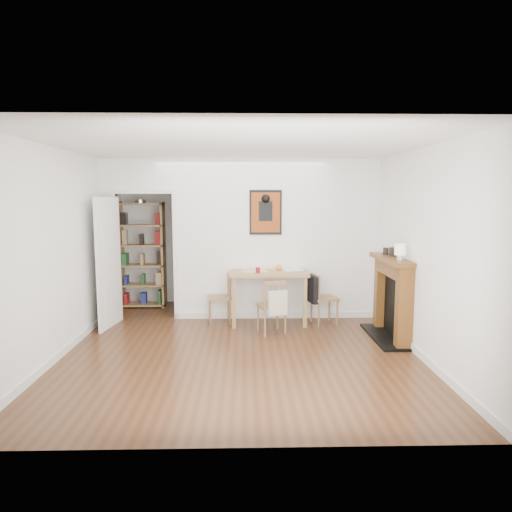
{
  "coord_description": "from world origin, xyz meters",
  "views": [
    {
      "loc": [
        0.07,
        -6.02,
        1.99
      ],
      "look_at": [
        0.23,
        0.6,
        1.14
      ],
      "focal_mm": 32.0,
      "sensor_mm": 36.0,
      "label": 1
    }
  ],
  "objects_px": {
    "chair_right": "(323,298)",
    "fireplace": "(393,295)",
    "chair_left": "(220,298)",
    "mantel_lamp": "(400,250)",
    "dining_table": "(269,277)",
    "red_glass": "(258,270)",
    "ceramic_jar_b": "(386,251)",
    "bookshelf": "(142,255)",
    "chair_front": "(272,306)",
    "ceramic_jar_a": "(393,252)",
    "notebook": "(292,270)",
    "orange_fruit": "(279,267)"
  },
  "relations": [
    {
      "from": "chair_right",
      "to": "notebook",
      "type": "relative_size",
      "value": 2.61
    },
    {
      "from": "chair_left",
      "to": "chair_right",
      "type": "height_order",
      "value": "chair_right"
    },
    {
      "from": "dining_table",
      "to": "fireplace",
      "type": "height_order",
      "value": "fireplace"
    },
    {
      "from": "chair_front",
      "to": "orange_fruit",
      "type": "relative_size",
      "value": 9.25
    },
    {
      "from": "chair_left",
      "to": "notebook",
      "type": "bearing_deg",
      "value": 4.57
    },
    {
      "from": "dining_table",
      "to": "red_glass",
      "type": "xyz_separation_m",
      "value": [
        -0.17,
        -0.17,
        0.14
      ]
    },
    {
      "from": "mantel_lamp",
      "to": "red_glass",
      "type": "bearing_deg",
      "value": 149.67
    },
    {
      "from": "notebook",
      "to": "ceramic_jar_b",
      "type": "xyz_separation_m",
      "value": [
        1.31,
        -0.62,
        0.37
      ]
    },
    {
      "from": "mantel_lamp",
      "to": "ceramic_jar_a",
      "type": "height_order",
      "value": "mantel_lamp"
    },
    {
      "from": "orange_fruit",
      "to": "bookshelf",
      "type": "bearing_deg",
      "value": 156.99
    },
    {
      "from": "notebook",
      "to": "chair_right",
      "type": "bearing_deg",
      "value": -22.29
    },
    {
      "from": "bookshelf",
      "to": "chair_front",
      "type": "bearing_deg",
      "value": -37.28
    },
    {
      "from": "red_glass",
      "to": "orange_fruit",
      "type": "bearing_deg",
      "value": 38.73
    },
    {
      "from": "chair_left",
      "to": "orange_fruit",
      "type": "relative_size",
      "value": 9.1
    },
    {
      "from": "chair_left",
      "to": "mantel_lamp",
      "type": "height_order",
      "value": "mantel_lamp"
    },
    {
      "from": "ceramic_jar_b",
      "to": "orange_fruit",
      "type": "bearing_deg",
      "value": 157.28
    },
    {
      "from": "chair_left",
      "to": "chair_right",
      "type": "xyz_separation_m",
      "value": [
        1.64,
        -0.1,
        0.02
      ]
    },
    {
      "from": "chair_left",
      "to": "red_glass",
      "type": "height_order",
      "value": "red_glass"
    },
    {
      "from": "dining_table",
      "to": "ceramic_jar_b",
      "type": "xyz_separation_m",
      "value": [
        1.69,
        -0.54,
        0.48
      ]
    },
    {
      "from": "bookshelf",
      "to": "mantel_lamp",
      "type": "distance_m",
      "value": 4.58
    },
    {
      "from": "chair_front",
      "to": "ceramic_jar_b",
      "type": "height_order",
      "value": "ceramic_jar_b"
    },
    {
      "from": "dining_table",
      "to": "orange_fruit",
      "type": "xyz_separation_m",
      "value": [
        0.17,
        0.1,
        0.14
      ]
    },
    {
      "from": "chair_left",
      "to": "ceramic_jar_b",
      "type": "xyz_separation_m",
      "value": [
        2.47,
        -0.53,
        0.81
      ]
    },
    {
      "from": "chair_left",
      "to": "bookshelf",
      "type": "relative_size",
      "value": 0.41
    },
    {
      "from": "ceramic_jar_b",
      "to": "mantel_lamp",
      "type": "bearing_deg",
      "value": -92.71
    },
    {
      "from": "chair_right",
      "to": "red_glass",
      "type": "xyz_separation_m",
      "value": [
        -1.04,
        -0.06,
        0.46
      ]
    },
    {
      "from": "fireplace",
      "to": "orange_fruit",
      "type": "height_order",
      "value": "fireplace"
    },
    {
      "from": "dining_table",
      "to": "mantel_lamp",
      "type": "xyz_separation_m",
      "value": [
        1.66,
        -1.25,
        0.57
      ]
    },
    {
      "from": "chair_right",
      "to": "chair_front",
      "type": "bearing_deg",
      "value": -150.03
    },
    {
      "from": "bookshelf",
      "to": "ceramic_jar_b",
      "type": "bearing_deg",
      "value": -22.9
    },
    {
      "from": "mantel_lamp",
      "to": "chair_left",
      "type": "bearing_deg",
      "value": 153.08
    },
    {
      "from": "mantel_lamp",
      "to": "ceramic_jar_b",
      "type": "height_order",
      "value": "mantel_lamp"
    },
    {
      "from": "fireplace",
      "to": "orange_fruit",
      "type": "relative_size",
      "value": 14.31
    },
    {
      "from": "red_glass",
      "to": "ceramic_jar_a",
      "type": "xyz_separation_m",
      "value": [
        1.91,
        -0.55,
        0.35
      ]
    },
    {
      "from": "chair_right",
      "to": "red_glass",
      "type": "bearing_deg",
      "value": -176.49
    },
    {
      "from": "chair_right",
      "to": "ceramic_jar_a",
      "type": "height_order",
      "value": "ceramic_jar_a"
    },
    {
      "from": "chair_front",
      "to": "orange_fruit",
      "type": "height_order",
      "value": "orange_fruit"
    },
    {
      "from": "notebook",
      "to": "mantel_lamp",
      "type": "bearing_deg",
      "value": -46.24
    },
    {
      "from": "chair_front",
      "to": "bookshelf",
      "type": "xyz_separation_m",
      "value": [
        -2.26,
        1.72,
        0.54
      ]
    },
    {
      "from": "dining_table",
      "to": "mantel_lamp",
      "type": "relative_size",
      "value": 5.33
    },
    {
      "from": "chair_left",
      "to": "bookshelf",
      "type": "distance_m",
      "value": 1.92
    },
    {
      "from": "ceramic_jar_a",
      "to": "fireplace",
      "type": "bearing_deg",
      "value": -96.86
    },
    {
      "from": "chair_front",
      "to": "mantel_lamp",
      "type": "height_order",
      "value": "mantel_lamp"
    },
    {
      "from": "orange_fruit",
      "to": "mantel_lamp",
      "type": "height_order",
      "value": "mantel_lamp"
    },
    {
      "from": "bookshelf",
      "to": "red_glass",
      "type": "distance_m",
      "value": 2.44
    },
    {
      "from": "dining_table",
      "to": "chair_left",
      "type": "distance_m",
      "value": 0.85
    },
    {
      "from": "dining_table",
      "to": "ceramic_jar_a",
      "type": "xyz_separation_m",
      "value": [
        1.74,
        -0.73,
        0.49
      ]
    },
    {
      "from": "chair_right",
      "to": "fireplace",
      "type": "relative_size",
      "value": 0.64
    },
    {
      "from": "chair_front",
      "to": "notebook",
      "type": "xyz_separation_m",
      "value": [
        0.37,
        0.68,
        0.43
      ]
    },
    {
      "from": "red_glass",
      "to": "bookshelf",
      "type": "bearing_deg",
      "value": 147.86
    }
  ]
}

